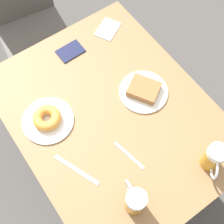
# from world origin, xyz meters

# --- Properties ---
(ground_plane) EXTENTS (8.00, 8.00, 0.00)m
(ground_plane) POSITION_xyz_m (0.00, 0.00, 0.00)
(ground_plane) COLOR #474442
(table) EXTENTS (0.83, 1.07, 0.72)m
(table) POSITION_xyz_m (0.00, 0.00, 0.66)
(table) COLOR olive
(table) RESTS_ON ground_plane
(chair) EXTENTS (0.45, 0.45, 0.87)m
(chair) POSITION_xyz_m (0.01, 0.90, 0.53)
(chair) COLOR #514C47
(chair) RESTS_ON ground_plane
(plate_with_cake) EXTENTS (0.22, 0.22, 0.05)m
(plate_with_cake) POSITION_xyz_m (0.18, 0.01, 0.73)
(plate_with_cake) COLOR white
(plate_with_cake) RESTS_ON table
(plate_with_donut) EXTENTS (0.23, 0.23, 0.05)m
(plate_with_donut) POSITION_xyz_m (-0.25, 0.13, 0.74)
(plate_with_donut) COLOR white
(plate_with_donut) RESTS_ON table
(beer_mug_left) EXTENTS (0.08, 0.13, 0.14)m
(beer_mug_left) POSITION_xyz_m (-0.16, -0.37, 0.79)
(beer_mug_left) COLOR #C68C23
(beer_mug_left) RESTS_ON table
(beer_mug_center) EXTENTS (0.10, 0.11, 0.14)m
(beer_mug_center) POSITION_xyz_m (0.19, -0.41, 0.79)
(beer_mug_center) COLOR #C68C23
(beer_mug_center) RESTS_ON table
(napkin_folded) EXTENTS (0.16, 0.14, 0.00)m
(napkin_folded) POSITION_xyz_m (0.26, 0.41, 0.72)
(napkin_folded) COLOR white
(napkin_folded) RESTS_ON table
(fork) EXTENTS (0.04, 0.16, 0.00)m
(fork) POSITION_xyz_m (-0.05, -0.20, 0.72)
(fork) COLOR silver
(fork) RESTS_ON table
(knife) EXTENTS (0.10, 0.21, 0.00)m
(knife) POSITION_xyz_m (-0.26, -0.12, 0.72)
(knife) COLOR silver
(knife) RESTS_ON table
(passport_near_edge) EXTENTS (0.13, 0.09, 0.01)m
(passport_near_edge) POSITION_xyz_m (0.03, 0.40, 0.72)
(passport_near_edge) COLOR #141938
(passport_near_edge) RESTS_ON table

